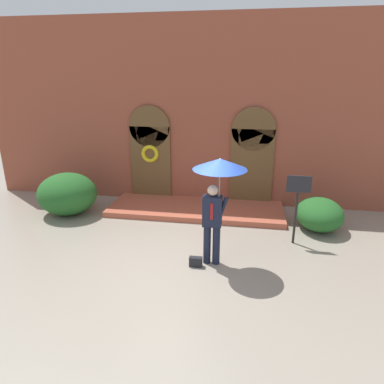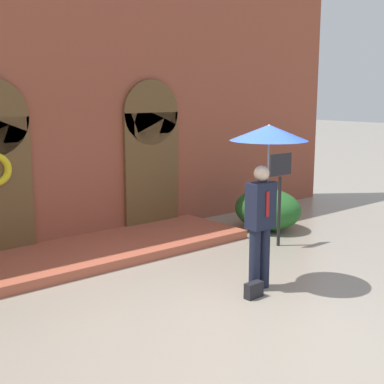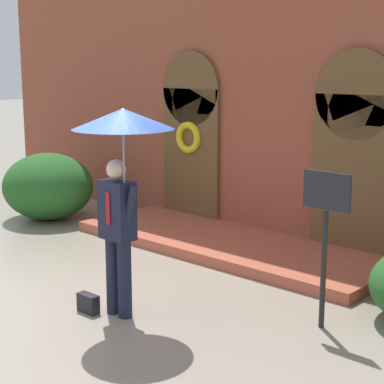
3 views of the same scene
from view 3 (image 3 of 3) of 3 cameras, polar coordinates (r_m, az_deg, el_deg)
The scene contains 6 objects.
ground_plane at distance 8.03m, azimuth -11.01°, elevation -9.48°, with size 80.00×80.00×0.00m, color gray.
building_facade at distance 10.49m, azimuth 7.34°, elevation 10.44°, with size 14.00×2.30×5.60m.
person_with_umbrella at distance 6.97m, azimuth -6.27°, elevation 3.73°, with size 1.10×1.10×2.36m.
handbag at distance 7.61m, azimuth -9.21°, elevation -9.74°, with size 0.28×0.12×0.22m, color black.
sign_post at distance 6.93m, azimuth 11.77°, elevation -2.79°, with size 0.56×0.06×1.72m.
shrub_left at distance 12.09m, azimuth -12.68°, elevation 0.50°, with size 1.71×1.62×1.22m, color #235B23.
Camera 3 is at (6.13, -4.36, 2.83)m, focal length 60.00 mm.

